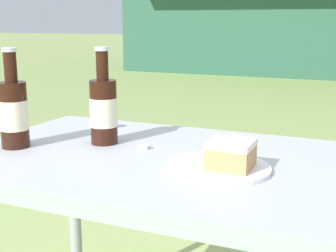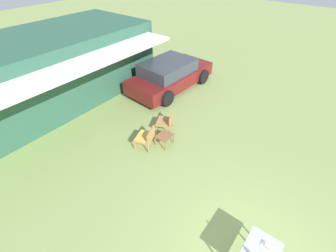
# 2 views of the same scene
# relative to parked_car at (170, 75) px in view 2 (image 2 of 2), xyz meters

# --- Properties ---
(cabin_building) EXTENTS (9.67, 5.15, 2.67)m
(cabin_building) POSITION_rel_parked_car_xyz_m (-4.40, 3.33, 0.70)
(cabin_building) COLOR #2D5B47
(cabin_building) RESTS_ON ground_plane
(parked_car) EXTENTS (4.33, 2.25, 1.32)m
(parked_car) POSITION_rel_parked_car_xyz_m (0.00, 0.00, 0.00)
(parked_car) COLOR maroon
(parked_car) RESTS_ON ground_plane
(wicker_chair_cushioned) EXTENTS (0.73, 0.70, 0.74)m
(wicker_chair_cushioned) POSITION_rel_parked_car_xyz_m (-3.69, -1.85, -0.22)
(wicker_chair_cushioned) COLOR #B2844C
(wicker_chair_cushioned) RESTS_ON ground_plane
(wicker_chair_plain) EXTENTS (0.76, 0.74, 0.74)m
(wicker_chair_plain) POSITION_rel_parked_car_xyz_m (-2.61, -1.87, -0.22)
(wicker_chair_plain) COLOR #B2844C
(wicker_chair_plain) RESTS_ON ground_plane
(garden_side_table) EXTENTS (0.51, 0.46, 0.38)m
(garden_side_table) POSITION_rel_parked_car_xyz_m (-3.22, -2.26, -0.31)
(garden_side_table) COLOR brown
(garden_side_table) RESTS_ON ground_plane
(cake_on_plate) EXTENTS (0.23, 0.23, 0.07)m
(cake_on_plate) POSITION_rel_parked_car_xyz_m (-4.85, -6.11, 0.07)
(cake_on_plate) COLOR white
(cake_on_plate) RESTS_ON patio_table
(fork) EXTENTS (0.17, 0.04, 0.01)m
(fork) POSITION_rel_parked_car_xyz_m (-4.91, -6.10, 0.05)
(fork) COLOR silver
(fork) RESTS_ON patio_table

